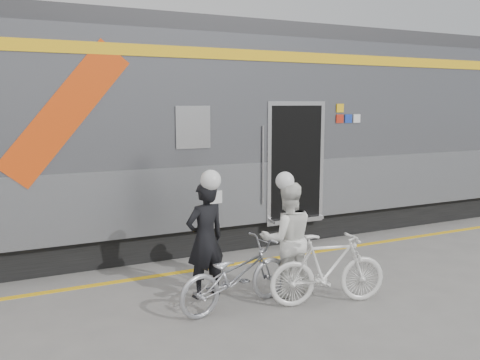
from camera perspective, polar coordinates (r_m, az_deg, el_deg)
ground at (r=6.76m, az=7.48°, el=-14.46°), size 90.00×90.00×0.00m
train at (r=9.79m, az=-9.44°, el=5.07°), size 24.00×3.17×4.10m
safety_strip at (r=8.52m, az=-0.55°, el=-9.41°), size 24.00×0.12×0.01m
man at (r=6.98m, az=-3.93°, el=-6.66°), size 0.65×0.49×1.61m
bicycle_left at (r=6.68m, az=-0.48°, el=-10.60°), size 1.77×0.91×0.89m
woman at (r=7.07m, az=5.32°, el=-6.59°), size 0.89×0.76×1.58m
bicycle_right at (r=6.88m, az=9.86°, el=-9.83°), size 1.66×0.81×0.96m
helmet_man at (r=6.79m, az=-4.01°, el=1.06°), size 0.28×0.28×0.28m
helmet_woman at (r=6.89m, az=5.43°, el=0.79°), size 0.25×0.25×0.25m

